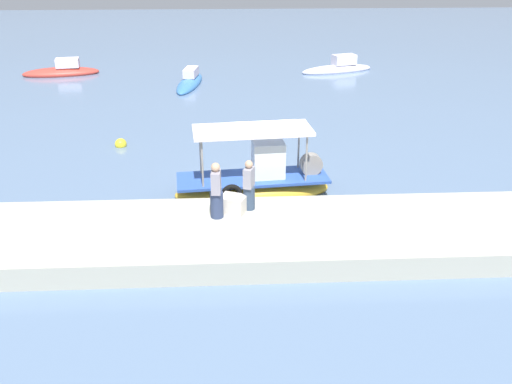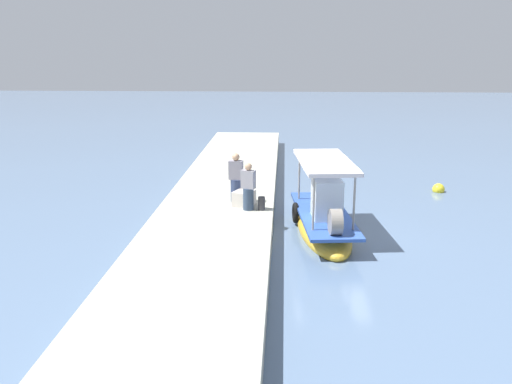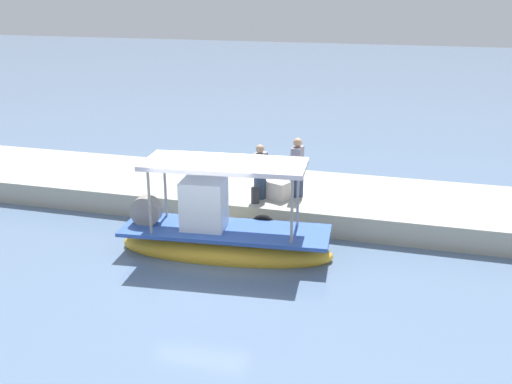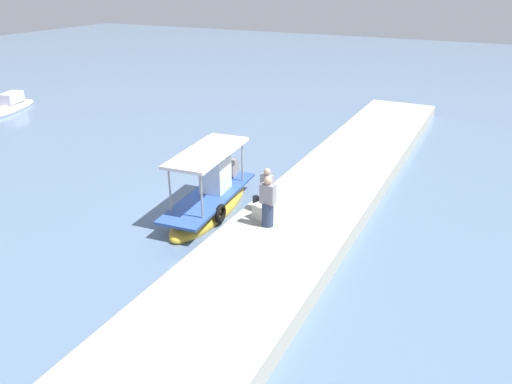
# 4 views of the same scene
# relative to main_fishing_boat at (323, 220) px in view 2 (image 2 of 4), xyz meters

# --- Properties ---
(ground_plane) EXTENTS (120.00, 120.00, 0.00)m
(ground_plane) POSITION_rel_main_fishing_boat_xyz_m (0.25, 0.35, -0.47)
(ground_plane) COLOR slate
(dock_quay) EXTENTS (36.00, 3.99, 0.69)m
(dock_quay) POSITION_rel_main_fishing_boat_xyz_m (0.25, -3.69, -0.12)
(dock_quay) COLOR #ACAC9C
(dock_quay) RESTS_ON ground_plane
(main_fishing_boat) EXTENTS (5.72, 2.14, 2.84)m
(main_fishing_boat) POSITION_rel_main_fishing_boat_xyz_m (0.00, 0.00, 0.00)
(main_fishing_boat) COLOR gold
(main_fishing_boat) RESTS_ON ground_plane
(fisherman_near_bollard) EXTENTS (0.46, 0.52, 1.62)m
(fisherman_near_bollard) POSITION_rel_main_fishing_boat_xyz_m (-0.32, -2.54, 0.96)
(fisherman_near_bollard) COLOR #31425A
(fisherman_near_bollard) RESTS_ON dock_quay
(fisherman_by_crate) EXTENTS (0.41, 0.51, 1.76)m
(fisherman_by_crate) POSITION_rel_main_fishing_boat_xyz_m (-1.31, -3.04, 1.02)
(fisherman_by_crate) COLOR navy
(fisherman_by_crate) RESTS_ON dock_quay
(mooring_bollard) EXTENTS (0.24, 0.24, 0.46)m
(mooring_bollard) POSITION_rel_main_fishing_boat_xyz_m (-0.30, -2.09, 0.45)
(mooring_bollard) COLOR #2D2D33
(mooring_bollard) RESTS_ON dock_quay
(cargo_crate) EXTENTS (0.92, 0.84, 0.53)m
(cargo_crate) POSITION_rel_main_fishing_boat_xyz_m (-0.81, -2.72, 0.48)
(cargo_crate) COLOR beige
(cargo_crate) RESTS_ON dock_quay
(marker_buoy) EXTENTS (0.52, 0.52, 0.52)m
(marker_buoy) POSITION_rel_main_fishing_boat_xyz_m (-5.76, 5.34, -0.37)
(marker_buoy) COLOR yellow
(marker_buoy) RESTS_ON ground_plane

